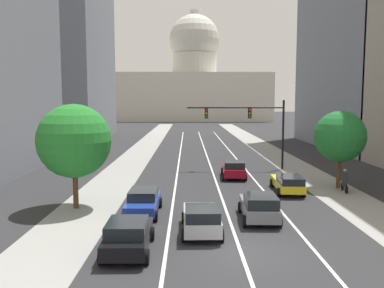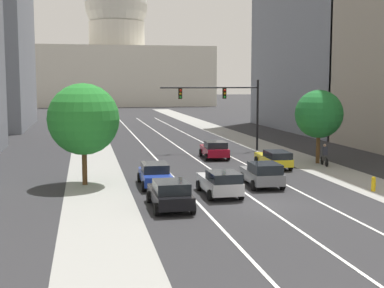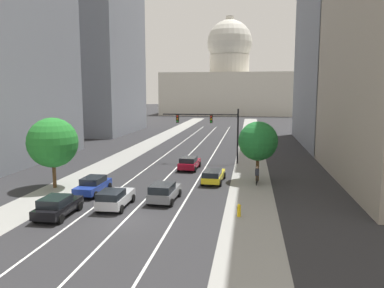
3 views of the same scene
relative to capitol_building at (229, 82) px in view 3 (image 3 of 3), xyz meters
name	(u,v)px [view 3 (image 3 of 3)]	position (x,y,z in m)	size (l,w,h in m)	color
ground_plane	(201,143)	(0.00, -83.46, -12.49)	(400.00, 400.00, 0.00)	#2B2B2D
sidewalk_left	(145,146)	(-8.54, -88.46, -12.48)	(3.88, 130.00, 0.01)	gray
sidewalk_right	(251,148)	(8.54, -88.46, -12.48)	(3.88, 130.00, 0.01)	gray
lane_stripe_left	(162,157)	(-3.30, -98.46, -12.48)	(0.16, 90.00, 0.01)	white
lane_stripe_center	(186,158)	(0.00, -98.46, -12.48)	(0.16, 90.00, 0.01)	white
lane_stripe_right	(211,158)	(3.30, -98.46, -12.48)	(0.16, 90.00, 0.01)	white
office_tower_far_left	(96,36)	(-24.29, -69.35, 8.05)	(15.23, 24.06, 41.01)	gray
office_tower_far_right	(359,29)	(25.28, -82.02, 6.16)	(17.26, 29.18, 37.23)	gray
capitol_building	(229,82)	(0.00, 0.00, 0.00)	(50.60, 23.01, 37.10)	beige
car_silver	(115,198)	(-1.65, -120.88, -11.69)	(2.04, 4.25, 1.53)	#B2B5BA
car_black	(57,206)	(-4.95, -123.37, -11.71)	(2.08, 4.31, 1.50)	black
car_yellow	(213,175)	(4.93, -111.78, -11.76)	(2.11, 4.81, 1.37)	yellow
car_blue	(93,185)	(-4.95, -117.26, -11.73)	(2.00, 4.46, 1.45)	#1E389E
car_gray	(164,192)	(1.64, -118.67, -11.68)	(2.16, 4.21, 1.56)	slate
car_crimson	(189,163)	(1.64, -106.05, -11.70)	(2.22, 4.31, 1.51)	maroon
traffic_signal_mast	(213,125)	(3.88, -101.63, -7.73)	(9.40, 0.39, 6.72)	black
fire_hydrant	(239,210)	(7.70, -121.41, -12.02)	(0.26, 0.35, 0.91)	yellow
cyclist	(257,175)	(9.11, -111.67, -11.64)	(0.39, 1.70, 1.72)	black
street_tree_far_right	(258,141)	(9.16, -110.31, -8.52)	(3.85, 3.85, 5.90)	#51381E
street_tree_near_left	(53,143)	(-9.28, -115.90, -8.30)	(4.53, 4.53, 6.46)	#51381E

